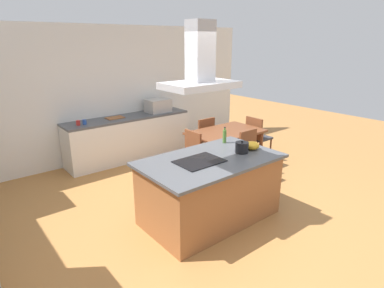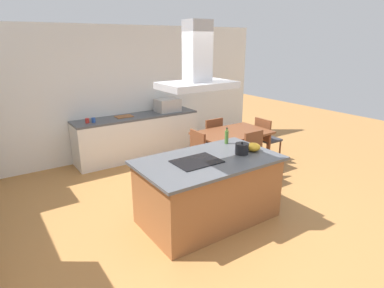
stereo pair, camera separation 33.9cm
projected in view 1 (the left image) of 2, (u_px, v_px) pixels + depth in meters
name	position (u px, v px, depth m)	size (l,w,h in m)	color
ground	(153.00, 183.00, 5.67)	(16.00, 16.00, 0.00)	#AD753D
wall_back	(105.00, 94.00, 6.55)	(7.20, 0.10, 2.70)	white
kitchen_island	(210.00, 189.00, 4.42)	(1.90, 1.13, 0.90)	#995B33
cooktop	(199.00, 161.00, 4.17)	(0.60, 0.44, 0.01)	black
tea_kettle	(242.00, 147.00, 4.48)	(0.24, 0.19, 0.18)	black
olive_oil_bottle	(225.00, 136.00, 4.90)	(0.06, 0.06, 0.25)	#47722D
mixing_bowl	(252.00, 146.00, 4.62)	(0.21, 0.21, 0.11)	gold
back_counter	(129.00, 138.00, 6.74)	(2.64, 0.62, 0.90)	silver
countertop_microwave	(158.00, 106.00, 7.00)	(0.50, 0.38, 0.28)	#B2AFAA
coffee_mug_red	(78.00, 123.00, 5.93)	(0.08, 0.08, 0.09)	red
coffee_mug_blue	(84.00, 122.00, 5.99)	(0.08, 0.08, 0.09)	#2D56B2
cutting_board	(115.00, 118.00, 6.47)	(0.34, 0.24, 0.02)	#995B33
dining_table	(226.00, 135.00, 6.13)	(1.40, 0.90, 0.75)	brown
chair_at_right_end	(257.00, 135.00, 6.73)	(0.42, 0.42, 0.89)	#333338
chair_facing_back_wall	(203.00, 136.00, 6.67)	(0.42, 0.42, 0.89)	#333338
chair_at_left_end	(188.00, 153.00, 5.64)	(0.42, 0.42, 0.89)	#333338
chair_facing_island	(252.00, 152.00, 5.69)	(0.42, 0.42, 0.89)	#333338
range_hood	(200.00, 67.00, 3.79)	(0.90, 0.55, 0.78)	#ADADB2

